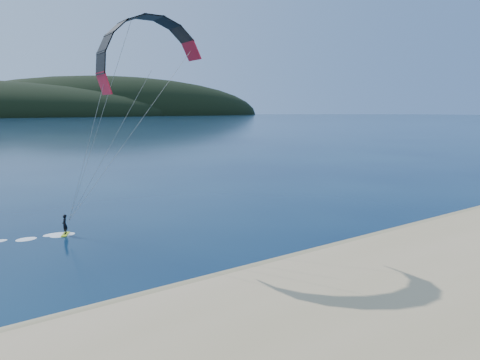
# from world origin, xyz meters

# --- Properties ---
(ground) EXTENTS (1800.00, 1800.00, 0.00)m
(ground) POSITION_xyz_m (0.00, 0.00, 0.00)
(ground) COLOR #061631
(ground) RESTS_ON ground
(wet_sand) EXTENTS (220.00, 2.50, 0.10)m
(wet_sand) POSITION_xyz_m (0.00, 4.50, 0.05)
(wet_sand) COLOR #8A7950
(wet_sand) RESTS_ON ground
(kitesurfer_near) EXTENTS (20.41, 9.12, 16.50)m
(kitesurfer_near) POSITION_xyz_m (-0.94, 14.30, 12.68)
(kitesurfer_near) COLOR #BFE01A
(kitesurfer_near) RESTS_ON ground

